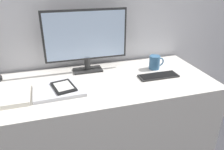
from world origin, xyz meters
name	(u,v)px	position (x,y,z in m)	size (l,w,h in m)	color
wall_back	(84,1)	(0.00, 0.58, 1.20)	(3.60, 0.05, 2.40)	silver
desk	(99,127)	(0.00, 0.21, 0.37)	(1.53, 0.63, 0.73)	silver
monitor	(86,38)	(-0.02, 0.41, 0.97)	(0.58, 0.11, 0.43)	#262626
keyboard	(158,76)	(0.42, 0.17, 0.74)	(0.27, 0.10, 0.01)	#282828
laptop	(59,90)	(-0.25, 0.16, 0.74)	(0.30, 0.24, 0.02)	#BCBCC1
ereader	(64,87)	(-0.22, 0.16, 0.76)	(0.15, 0.19, 0.01)	black
notebook	(12,95)	(-0.51, 0.17, 0.74)	(0.20, 0.27, 0.03)	silver
coffee_mug	(155,62)	(0.46, 0.31, 0.78)	(0.11, 0.08, 0.10)	#336089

